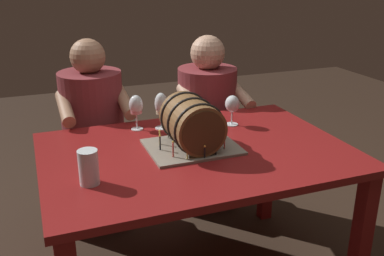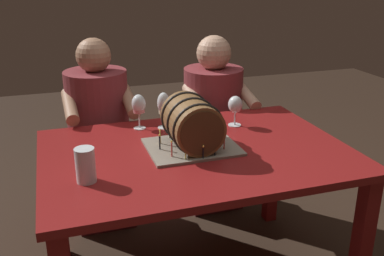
{
  "view_description": "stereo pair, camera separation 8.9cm",
  "coord_description": "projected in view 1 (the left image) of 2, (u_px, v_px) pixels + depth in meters",
  "views": [
    {
      "loc": [
        -0.68,
        -1.75,
        1.55
      ],
      "look_at": [
        -0.01,
        0.02,
        0.85
      ],
      "focal_mm": 41.14,
      "sensor_mm": 36.0,
      "label": 1
    },
    {
      "loc": [
        -0.6,
        -1.78,
        1.55
      ],
      "look_at": [
        -0.01,
        0.02,
        0.85
      ],
      "focal_mm": 41.14,
      "sensor_mm": 36.0,
      "label": 2
    }
  ],
  "objects": [
    {
      "name": "person_seated_right",
      "position": [
        207.0,
        127.0,
        2.88
      ],
      "size": [
        0.41,
        0.48,
        1.15
      ],
      "color": "#4C1B1E",
      "rests_on": "ground"
    },
    {
      "name": "person_seated_left",
      "position": [
        95.0,
        142.0,
        2.64
      ],
      "size": [
        0.4,
        0.48,
        1.17
      ],
      "color": "#4C1B1E",
      "rests_on": "ground"
    },
    {
      "name": "wine_glass_white",
      "position": [
        161.0,
        106.0,
        2.26
      ],
      "size": [
        0.07,
        0.07,
        0.19
      ],
      "color": "white",
      "rests_on": "dining_table"
    },
    {
      "name": "beer_pint",
      "position": [
        89.0,
        168.0,
        1.7
      ],
      "size": [
        0.08,
        0.08,
        0.14
      ],
      "color": "white",
      "rests_on": "dining_table"
    },
    {
      "name": "wine_glass_rose",
      "position": [
        136.0,
        106.0,
        2.25
      ],
      "size": [
        0.07,
        0.07,
        0.18
      ],
      "color": "white",
      "rests_on": "dining_table"
    },
    {
      "name": "dining_table",
      "position": [
        196.0,
        169.0,
        2.07
      ],
      "size": [
        1.41,
        0.97,
        0.75
      ],
      "color": "maroon",
      "rests_on": "ground"
    },
    {
      "name": "wine_glass_empty",
      "position": [
        232.0,
        105.0,
        2.32
      ],
      "size": [
        0.08,
        0.08,
        0.16
      ],
      "color": "white",
      "rests_on": "dining_table"
    },
    {
      "name": "barrel_cake",
      "position": [
        192.0,
        125.0,
        2.02
      ],
      "size": [
        0.42,
        0.33,
        0.25
      ],
      "color": "gray",
      "rests_on": "dining_table"
    }
  ]
}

